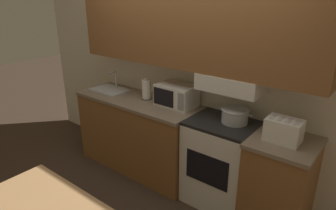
% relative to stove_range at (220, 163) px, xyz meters
% --- Properties ---
extents(ground_plane, '(16.00, 16.00, 0.00)m').
position_rel_stove_range_xyz_m(ground_plane, '(-0.52, 0.27, -0.46)').
color(ground_plane, '#3D2D23').
extents(wall_back, '(5.21, 0.38, 2.55)m').
position_rel_stove_range_xyz_m(wall_back, '(-0.51, 0.20, 1.04)').
color(wall_back, silver).
rests_on(wall_back, ground_plane).
extents(lower_counter_main, '(1.60, 0.60, 0.93)m').
position_rel_stove_range_xyz_m(lower_counter_main, '(-1.14, -0.02, 0.00)').
color(lower_counter_main, brown).
rests_on(lower_counter_main, ground_plane).
extents(lower_counter_right_stub, '(0.56, 0.60, 0.93)m').
position_rel_stove_range_xyz_m(lower_counter_right_stub, '(0.62, -0.02, 0.00)').
color(lower_counter_right_stub, brown).
rests_on(lower_counter_right_stub, ground_plane).
extents(stove_range, '(0.66, 0.54, 0.93)m').
position_rel_stove_range_xyz_m(stove_range, '(0.00, 0.00, 0.00)').
color(stove_range, white).
rests_on(stove_range, ground_plane).
extents(cooking_pot, '(0.35, 0.27, 0.14)m').
position_rel_stove_range_xyz_m(cooking_pot, '(0.09, 0.06, 0.54)').
color(cooking_pot, '#B7BABF').
rests_on(cooking_pot, stove_range).
extents(microwave, '(0.44, 0.29, 0.24)m').
position_rel_stove_range_xyz_m(microwave, '(-0.64, 0.08, 0.58)').
color(microwave, white).
rests_on(microwave, lower_counter_main).
extents(toaster, '(0.30, 0.20, 0.20)m').
position_rel_stove_range_xyz_m(toaster, '(0.59, -0.04, 0.56)').
color(toaster, white).
rests_on(toaster, lower_counter_right_stub).
extents(sink_basin, '(0.47, 0.32, 0.24)m').
position_rel_stove_range_xyz_m(sink_basin, '(-1.63, -0.02, 0.48)').
color(sink_basin, '#B7BABF').
rests_on(sink_basin, lower_counter_main).
extents(paper_towel_roll, '(0.12, 0.12, 0.24)m').
position_rel_stove_range_xyz_m(paper_towel_roll, '(-1.05, 0.05, 0.58)').
color(paper_towel_roll, black).
rests_on(paper_towel_roll, lower_counter_main).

